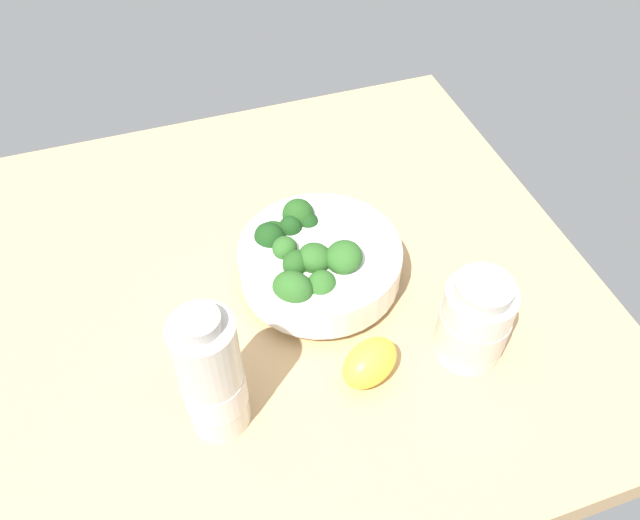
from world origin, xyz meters
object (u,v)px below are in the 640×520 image
(lemon_wedge, at_px, (370,363))
(bowl_of_broccoli, at_px, (316,260))
(bottle_short, at_px, (212,377))
(bottle_tall, at_px, (474,321))

(lemon_wedge, bearing_deg, bowl_of_broccoli, -84.93)
(lemon_wedge, bearing_deg, bottle_short, -0.93)
(lemon_wedge, distance_m, bottle_tall, 0.12)
(bowl_of_broccoli, relative_size, bottle_short, 1.12)
(bottle_tall, bearing_deg, bottle_short, -1.05)
(bowl_of_broccoli, height_order, bottle_short, bottle_short)
(bowl_of_broccoli, bearing_deg, bottle_tall, 131.86)
(bottle_tall, relative_size, bottle_short, 0.66)
(bowl_of_broccoli, xyz_separation_m, bottle_tall, (-0.13, 0.14, 0.01))
(bowl_of_broccoli, distance_m, bottle_short, 0.21)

